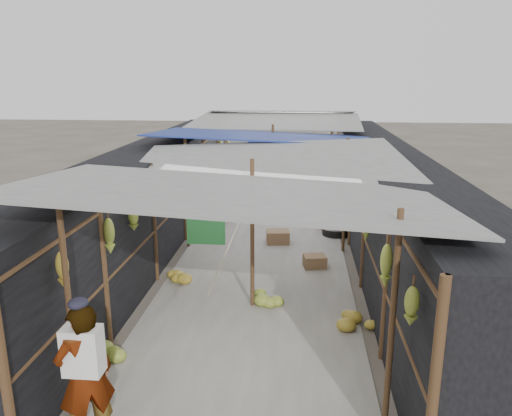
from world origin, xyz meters
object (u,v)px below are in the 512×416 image
(crate_near, at_px, (315,262))
(black_basin, at_px, (335,232))
(vendor_elderly, at_px, (85,376))
(vendor_seated, at_px, (314,191))
(shopper_blue, at_px, (251,182))

(crate_near, height_order, black_basin, crate_near)
(vendor_elderly, height_order, vendor_seated, vendor_elderly)
(black_basin, relative_size, shopper_blue, 0.41)
(shopper_blue, bearing_deg, crate_near, -66.49)
(crate_near, height_order, vendor_elderly, vendor_elderly)
(crate_near, distance_m, vendor_seated, 5.17)
(crate_near, relative_size, vendor_seated, 0.48)
(vendor_elderly, bearing_deg, shopper_blue, -132.56)
(crate_near, xyz_separation_m, vendor_elderly, (-2.57, -5.40, 0.69))
(vendor_elderly, bearing_deg, crate_near, -153.75)
(black_basin, xyz_separation_m, vendor_elderly, (-3.14, -7.67, 0.72))
(vendor_elderly, bearing_deg, black_basin, -150.58)
(crate_near, height_order, shopper_blue, shopper_blue)
(black_basin, height_order, shopper_blue, shopper_blue)
(black_basin, bearing_deg, vendor_seated, 99.12)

